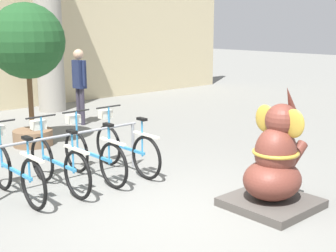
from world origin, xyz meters
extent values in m
plane|color=slate|center=(0.00, 0.00, 0.00)|extent=(60.00, 60.00, 0.00)
cylinder|color=gray|center=(2.46, 7.60, 2.50)|extent=(0.74, 0.74, 5.00)
cylinder|color=gray|center=(0.92, 1.95, 0.38)|extent=(0.05, 0.05, 0.75)
cylinder|color=gray|center=(-0.26, 1.95, 0.75)|extent=(2.46, 0.04, 0.04)
torus|color=black|center=(-1.19, 2.35, 0.35)|extent=(0.05, 0.69, 0.69)
torus|color=black|center=(-1.19, 1.32, 0.35)|extent=(0.05, 0.69, 0.69)
cube|color=#338CC6|center=(-1.19, 1.83, 0.40)|extent=(0.04, 0.92, 0.04)
cube|color=silver|center=(-1.19, 1.32, 0.71)|extent=(0.06, 0.58, 0.03)
cylinder|color=#338CC6|center=(-1.19, 1.42, 0.63)|extent=(0.03, 0.03, 0.57)
cube|color=black|center=(-1.19, 1.42, 0.94)|extent=(0.08, 0.18, 0.04)
cylinder|color=#338CC6|center=(-1.19, 2.31, 0.68)|extent=(0.03, 0.03, 0.67)
torus|color=black|center=(-0.57, 2.29, 0.35)|extent=(0.05, 0.69, 0.69)
torus|color=black|center=(-0.57, 1.27, 0.35)|extent=(0.05, 0.69, 0.69)
cube|color=#338CC6|center=(-0.57, 1.78, 0.40)|extent=(0.04, 0.92, 0.04)
cube|color=silver|center=(-0.57, 1.27, 0.71)|extent=(0.06, 0.58, 0.03)
cylinder|color=#338CC6|center=(-0.57, 1.37, 0.63)|extent=(0.03, 0.03, 0.57)
cube|color=black|center=(-0.57, 1.37, 0.94)|extent=(0.08, 0.18, 0.04)
cylinder|color=#338CC6|center=(-0.57, 2.25, 0.68)|extent=(0.03, 0.03, 0.67)
cylinder|color=black|center=(-0.57, 2.25, 1.02)|extent=(0.48, 0.03, 0.03)
cube|color=silver|center=(-0.57, 2.35, 0.88)|extent=(0.20, 0.16, 0.14)
torus|color=black|center=(0.05, 2.32, 0.35)|extent=(0.05, 0.69, 0.69)
torus|color=black|center=(0.05, 1.30, 0.35)|extent=(0.05, 0.69, 0.69)
cube|color=#338CC6|center=(0.05, 1.81, 0.40)|extent=(0.04, 0.92, 0.04)
cube|color=silver|center=(0.05, 1.30, 0.71)|extent=(0.06, 0.58, 0.03)
cylinder|color=#338CC6|center=(0.05, 1.40, 0.63)|extent=(0.03, 0.03, 0.57)
cube|color=black|center=(0.05, 1.40, 0.94)|extent=(0.08, 0.18, 0.04)
cylinder|color=#338CC6|center=(0.05, 2.28, 0.68)|extent=(0.03, 0.03, 0.67)
cylinder|color=black|center=(0.05, 2.28, 1.02)|extent=(0.48, 0.03, 0.03)
cube|color=silver|center=(0.05, 2.38, 0.88)|extent=(0.20, 0.16, 0.14)
torus|color=black|center=(0.67, 2.32, 0.35)|extent=(0.05, 0.69, 0.69)
torus|color=black|center=(0.67, 1.29, 0.35)|extent=(0.05, 0.69, 0.69)
cube|color=#338CC6|center=(0.67, 1.80, 0.40)|extent=(0.04, 0.92, 0.04)
cube|color=silver|center=(0.67, 1.29, 0.71)|extent=(0.06, 0.58, 0.03)
cylinder|color=#338CC6|center=(0.67, 1.39, 0.63)|extent=(0.03, 0.03, 0.57)
cube|color=black|center=(0.67, 1.39, 0.94)|extent=(0.08, 0.18, 0.04)
cylinder|color=#338CC6|center=(0.67, 2.28, 0.68)|extent=(0.03, 0.03, 0.67)
cylinder|color=black|center=(0.67, 2.28, 1.02)|extent=(0.48, 0.03, 0.03)
cube|color=silver|center=(0.67, 2.38, 0.88)|extent=(0.20, 0.16, 0.14)
cube|color=#4C4742|center=(1.18, -0.68, 0.06)|extent=(1.06, 1.06, 0.11)
ellipsoid|color=brown|center=(1.18, -0.68, 0.38)|extent=(0.82, 0.73, 0.53)
ellipsoid|color=brown|center=(1.23, -0.68, 0.74)|extent=(0.58, 0.53, 0.68)
sphere|color=brown|center=(1.33, -0.68, 1.15)|extent=(0.44, 0.44, 0.44)
ellipsoid|color=#B79333|center=(1.27, -0.46, 1.15)|extent=(0.08, 0.31, 0.37)
ellipsoid|color=#B79333|center=(1.27, -0.90, 1.15)|extent=(0.08, 0.31, 0.37)
cone|color=brown|center=(1.52, -0.68, 1.34)|extent=(0.37, 0.15, 0.55)
cylinder|color=brown|center=(1.49, -0.56, 0.67)|extent=(0.43, 0.15, 0.38)
cylinder|color=brown|center=(1.49, -0.80, 0.67)|extent=(0.43, 0.15, 0.38)
torus|color=#B79333|center=(1.23, -0.68, 0.74)|extent=(0.61, 0.61, 0.05)
cylinder|color=#383342|center=(2.07, 5.56, 0.44)|extent=(0.11, 0.11, 0.88)
cylinder|color=#383342|center=(2.07, 5.39, 0.44)|extent=(0.11, 0.11, 0.88)
cube|color=#1E284C|center=(2.07, 5.48, 1.21)|extent=(0.20, 0.32, 0.66)
sphere|color=tan|center=(2.07, 5.48, 1.67)|extent=(0.24, 0.24, 0.24)
cylinder|color=#1E284C|center=(2.07, 5.68, 1.24)|extent=(0.07, 0.07, 0.59)
cylinder|color=#1E284C|center=(2.07, 5.28, 1.24)|extent=(0.07, 0.07, 0.59)
cylinder|color=brown|center=(0.31, 4.41, 0.16)|extent=(0.77, 0.77, 0.31)
cylinder|color=brown|center=(0.31, 4.41, 0.89)|extent=(0.10, 0.10, 1.16)
sphere|color=#1E4C23|center=(0.31, 4.41, 2.05)|extent=(1.45, 1.45, 1.45)
camera|label=1|loc=(-3.73, -4.10, 2.38)|focal=50.00mm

